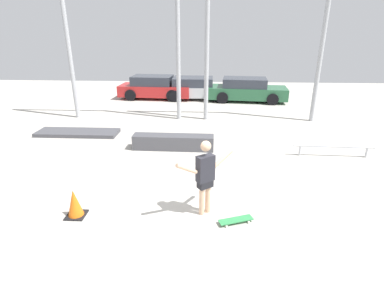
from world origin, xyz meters
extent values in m
plane|color=#B2ADA3|center=(0.00, 0.00, 0.00)|extent=(36.00, 36.00, 0.00)
cylinder|color=#DBAD89|center=(0.63, -0.78, 0.41)|extent=(0.12, 0.12, 0.83)
cylinder|color=#DBAD89|center=(0.77, -0.68, 0.41)|extent=(0.12, 0.12, 0.83)
cube|color=black|center=(0.70, -0.73, 0.76)|extent=(0.38, 0.35, 0.18)
cube|color=#26262D|center=(0.70, -0.73, 1.13)|extent=(0.43, 0.39, 0.60)
sphere|color=#DBAD89|center=(0.70, -0.73, 1.65)|extent=(0.23, 0.23, 0.23)
cylinder|color=#DBAD89|center=(0.31, -1.02, 1.24)|extent=(0.47, 0.38, 0.35)
cylinder|color=#DBAD89|center=(1.09, -0.45, 1.24)|extent=(0.47, 0.38, 0.35)
cube|color=#338C4C|center=(1.38, -1.07, 0.07)|extent=(0.80, 0.46, 0.01)
cylinder|color=silver|center=(1.59, -0.88, 0.03)|extent=(0.06, 0.05, 0.05)
cylinder|color=silver|center=(1.67, -1.08, 0.03)|extent=(0.06, 0.05, 0.05)
cylinder|color=silver|center=(1.10, -1.06, 0.03)|extent=(0.06, 0.05, 0.05)
cylinder|color=silver|center=(1.18, -1.26, 0.03)|extent=(0.06, 0.05, 0.05)
cube|color=#47474C|center=(-0.46, 3.17, 0.26)|extent=(2.83, 0.57, 0.51)
cube|color=#47474C|center=(-4.50, 4.54, 0.07)|extent=(3.24, 0.98, 0.14)
cylinder|color=#B7BABF|center=(4.90, 2.80, 0.35)|extent=(2.61, 0.13, 0.06)
cylinder|color=#B7BABF|center=(3.83, 2.83, 0.17)|extent=(0.07, 0.07, 0.35)
cylinder|color=#B7BABF|center=(5.97, 2.77, 0.17)|extent=(0.07, 0.07, 0.35)
cylinder|color=#A5A8AD|center=(-5.53, 7.06, 3.23)|extent=(0.20, 0.20, 6.46)
cylinder|color=#A5A8AD|center=(-0.63, 7.06, 3.23)|extent=(0.20, 0.20, 6.46)
cylinder|color=#A5A8AD|center=(0.63, 7.06, 3.23)|extent=(0.20, 0.20, 6.46)
cylinder|color=#A5A8AD|center=(5.53, 7.06, 3.23)|extent=(0.20, 0.20, 6.46)
cube|color=red|center=(-2.50, 11.52, 0.50)|extent=(4.40, 1.93, 0.64)
cube|color=#2D333D|center=(-2.67, 11.53, 1.10)|extent=(2.45, 1.68, 0.54)
cylinder|color=black|center=(-1.12, 12.27, 0.33)|extent=(0.68, 0.26, 0.67)
cylinder|color=black|center=(-1.21, 10.62, 0.33)|extent=(0.68, 0.26, 0.67)
cylinder|color=black|center=(-3.78, 12.42, 0.33)|extent=(0.68, 0.26, 0.67)
cylinder|color=black|center=(-3.87, 10.78, 0.33)|extent=(0.68, 0.26, 0.67)
cube|color=#B7BABF|center=(-0.03, 11.58, 0.49)|extent=(4.34, 1.85, 0.59)
cube|color=#2D333D|center=(-0.20, 11.58, 1.03)|extent=(2.39, 1.69, 0.50)
cylinder|color=black|center=(1.32, 12.45, 0.35)|extent=(0.70, 0.23, 0.70)
cylinder|color=black|center=(1.30, 10.68, 0.35)|extent=(0.70, 0.23, 0.70)
cylinder|color=black|center=(-1.36, 12.48, 0.35)|extent=(0.70, 0.23, 0.70)
cylinder|color=black|center=(-1.38, 10.71, 0.35)|extent=(0.70, 0.23, 0.70)
cube|color=#28603D|center=(3.02, 11.10, 0.51)|extent=(4.66, 2.19, 0.65)
cube|color=#2D333D|center=(2.84, 11.12, 1.09)|extent=(2.62, 1.85, 0.51)
cylinder|color=black|center=(4.50, 11.83, 0.32)|extent=(0.67, 0.28, 0.65)
cylinder|color=black|center=(4.33, 10.11, 0.32)|extent=(0.67, 0.28, 0.65)
cylinder|color=black|center=(1.71, 12.10, 0.32)|extent=(0.67, 0.28, 0.65)
cylinder|color=black|center=(1.55, 10.38, 0.32)|extent=(0.67, 0.28, 0.65)
cube|color=black|center=(-2.20, -1.01, 0.01)|extent=(0.43, 0.43, 0.03)
cone|color=orange|center=(-2.20, -1.01, 0.34)|extent=(0.34, 0.34, 0.62)
camera|label=1|loc=(0.73, -6.62, 3.93)|focal=28.00mm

